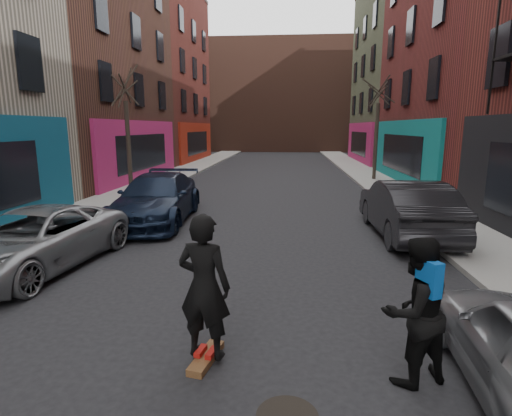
% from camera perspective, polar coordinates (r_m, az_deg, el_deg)
% --- Properties ---
extents(sidewalk_left, '(2.50, 84.00, 0.13)m').
position_cam_1_polar(sidewalk_left, '(31.06, -9.15, 5.68)').
color(sidewalk_left, gray).
rests_on(sidewalk_left, ground).
extents(sidewalk_right, '(2.50, 84.00, 0.13)m').
position_cam_1_polar(sidewalk_right, '(30.58, 14.34, 5.38)').
color(sidewalk_right, gray).
rests_on(sidewalk_right, ground).
extents(building_far, '(40.00, 10.00, 14.00)m').
position_cam_1_polar(building_far, '(56.15, 3.70, 15.42)').
color(building_far, '#47281E').
rests_on(building_far, ground).
extents(tree_left_far, '(2.00, 2.00, 6.50)m').
position_cam_1_polar(tree_left_far, '(19.46, -17.94, 11.67)').
color(tree_left_far, black).
rests_on(tree_left_far, sidewalk_left).
extents(tree_right_far, '(2.00, 2.00, 6.80)m').
position_cam_1_polar(tree_right_far, '(24.52, 16.93, 11.94)').
color(tree_right_far, black).
rests_on(tree_right_far, sidewalk_right).
extents(parked_left_far, '(2.82, 5.11, 1.35)m').
position_cam_1_polar(parked_left_far, '(10.17, -29.24, -4.00)').
color(parked_left_far, gray).
rests_on(parked_left_far, ground).
extents(parked_left_end, '(2.52, 5.58, 1.59)m').
position_cam_1_polar(parked_left_end, '(13.75, -13.97, 1.34)').
color(parked_left_end, black).
rests_on(parked_left_end, ground).
extents(parked_right_end, '(1.83, 5.05, 1.65)m').
position_cam_1_polar(parked_right_end, '(12.36, 20.65, -0.01)').
color(parked_right_end, black).
rests_on(parked_right_end, ground).
extents(skateboard, '(0.38, 0.83, 0.10)m').
position_cam_1_polar(skateboard, '(5.84, -7.13, -20.47)').
color(skateboard, brown).
rests_on(skateboard, ground).
extents(skateboarder, '(0.80, 0.61, 1.97)m').
position_cam_1_polar(skateboarder, '(5.37, -7.41, -11.06)').
color(skateboarder, black).
rests_on(skateboarder, skateboard).
extents(pedestrian, '(1.12, 1.02, 1.87)m').
position_cam_1_polar(pedestrian, '(5.37, 21.74, -13.49)').
color(pedestrian, black).
rests_on(pedestrian, ground).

